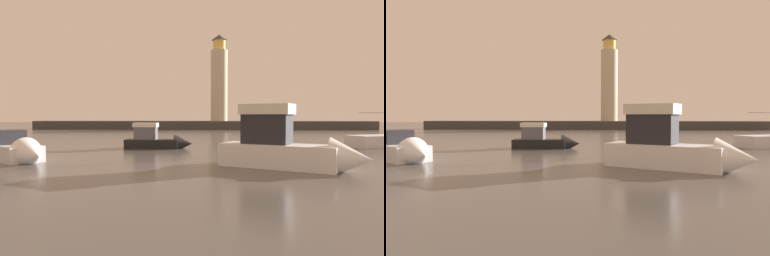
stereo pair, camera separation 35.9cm
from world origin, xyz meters
The scene contains 6 objects.
ground_plane centered at (0.00, 35.90, 0.00)m, with size 220.00×220.00×0.00m, color #4C4742.
breakwater centered at (0.00, 71.80, 0.86)m, with size 69.71×5.86×1.71m, color #423F3D.
lighthouse centered at (3.63, 71.80, 10.19)m, with size 3.44×3.44×17.90m.
motorboat_0 centered at (-2.49, 28.65, 0.69)m, with size 5.75×1.77×2.59m.
motorboat_2 centered at (-10.05, 19.78, 0.62)m, with size 6.56×5.95×2.32m.
motorboat_3 centered at (6.19, 17.70, 1.11)m, with size 7.80×5.39×3.78m.
Camera 2 is at (2.24, -1.07, 2.81)m, focal length 32.65 mm.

